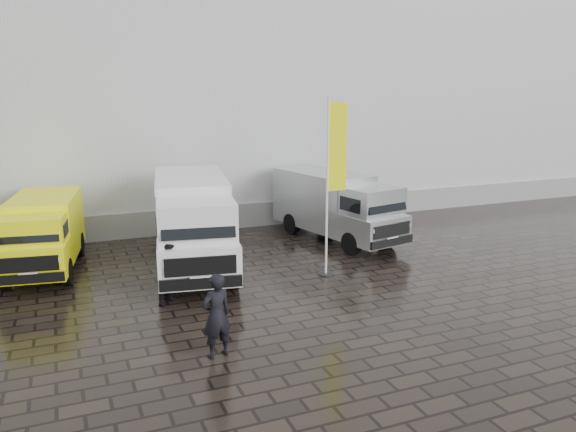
% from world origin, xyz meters
% --- Properties ---
extents(ground, '(120.00, 120.00, 0.00)m').
position_xyz_m(ground, '(0.00, 0.00, 0.00)').
color(ground, black).
rests_on(ground, ground).
extents(exhibition_hall, '(44.00, 16.00, 12.00)m').
position_xyz_m(exhibition_hall, '(2.00, 16.00, 6.00)').
color(exhibition_hall, silver).
rests_on(exhibition_hall, ground).
extents(hall_plinth, '(44.00, 0.15, 1.00)m').
position_xyz_m(hall_plinth, '(2.00, 7.95, 0.50)').
color(hall_plinth, gray).
rests_on(hall_plinth, ground).
extents(van_yellow, '(2.65, 5.21, 2.30)m').
position_xyz_m(van_yellow, '(-6.81, 4.89, 1.15)').
color(van_yellow, '#FBFF0D').
rests_on(van_yellow, ground).
extents(van_white, '(3.31, 6.94, 2.88)m').
position_xyz_m(van_white, '(-2.38, 3.31, 1.44)').
color(van_white, white).
rests_on(van_white, ground).
extents(van_silver, '(3.15, 6.12, 2.53)m').
position_xyz_m(van_silver, '(3.46, 4.70, 1.27)').
color(van_silver, '#A4A7A9').
rests_on(van_silver, ground).
extents(flagpole, '(0.88, 0.50, 5.51)m').
position_xyz_m(flagpole, '(1.47, 1.14, 3.11)').
color(flagpole, black).
rests_on(flagpole, ground).
extents(wheelie_bin, '(0.85, 0.85, 1.13)m').
position_xyz_m(wheelie_bin, '(6.96, 7.55, 0.56)').
color(wheelie_bin, black).
rests_on(wheelie_bin, ground).
extents(person_front, '(0.77, 0.60, 1.88)m').
position_xyz_m(person_front, '(-3.31, -2.90, 0.94)').
color(person_front, black).
rests_on(person_front, ground).
extents(person_tent, '(1.07, 1.03, 1.74)m').
position_xyz_m(person_tent, '(-3.61, 0.55, 0.87)').
color(person_tent, black).
rests_on(person_tent, ground).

